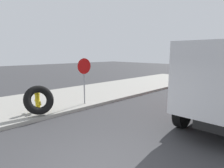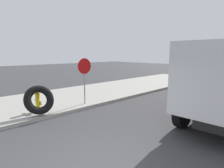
# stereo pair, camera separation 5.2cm
# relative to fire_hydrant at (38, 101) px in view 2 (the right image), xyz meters

# --- Properties ---
(sidewalk_curb) EXTENTS (36.00, 5.00, 0.15)m
(sidewalk_curb) POSITION_rel_fire_hydrant_xyz_m (-0.86, 1.65, -0.55)
(sidewalk_curb) COLOR #99968E
(sidewalk_curb) RESTS_ON ground
(fire_hydrant) EXTENTS (0.22, 0.50, 0.89)m
(fire_hydrant) POSITION_rel_fire_hydrant_xyz_m (0.00, 0.00, 0.00)
(fire_hydrant) COLOR yellow
(fire_hydrant) RESTS_ON sidewalk_curb
(loose_tire) EXTENTS (1.26, 0.82, 1.24)m
(loose_tire) POSITION_rel_fire_hydrant_xyz_m (-0.13, -0.46, 0.14)
(loose_tire) COLOR black
(loose_tire) RESTS_ON sidewalk_curb
(stop_sign) EXTENTS (0.76, 0.08, 2.26)m
(stop_sign) POSITION_rel_fire_hydrant_xyz_m (2.20, -0.40, 1.10)
(stop_sign) COLOR gray
(stop_sign) RESTS_ON sidewalk_curb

